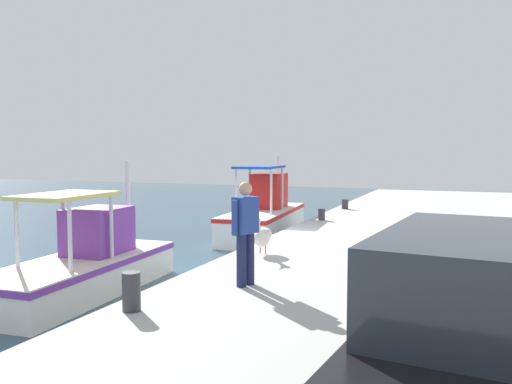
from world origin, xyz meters
name	(u,v)px	position (x,y,z in m)	size (l,w,h in m)	color
quay_pier	(479,266)	(0.00, -5.00, 0.40)	(36.00, 10.00, 0.80)	#B2B2AD
fishing_boat_second	(84,265)	(-3.96, 2.77, 0.59)	(5.04, 2.08, 2.76)	silver
fishing_boat_third	(265,216)	(4.33, 1.85, 0.73)	(5.69, 2.24, 2.82)	white
pelican	(262,235)	(-2.42, -0.67, 1.20)	(0.95, 0.38, 0.82)	tan
fisherman_standing	(245,229)	(-4.97, -1.37, 1.73)	(0.58, 0.36, 1.69)	#1E234C
parked_car	(491,340)	(-8.30, -4.86, 1.52)	(4.26, 2.20, 1.57)	black
mooring_bollard_second	(131,292)	(-6.80, -0.45, 1.07)	(0.25, 0.25, 0.54)	#333338
mooring_bollard_third	(322,214)	(3.42, -0.45, 0.98)	(0.21, 0.21, 0.37)	#333338
mooring_bollard_fourth	(345,204)	(6.91, -0.45, 0.98)	(0.24, 0.24, 0.37)	#333338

